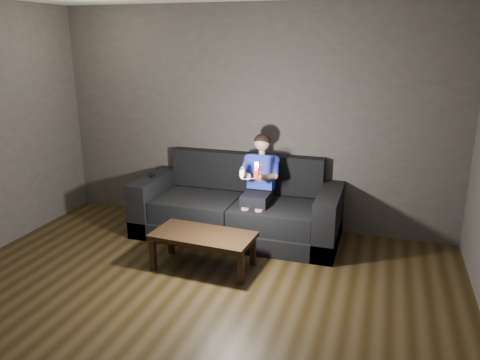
% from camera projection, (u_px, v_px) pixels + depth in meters
% --- Properties ---
extents(floor, '(5.00, 5.00, 0.00)m').
position_uv_depth(floor, '(165.00, 330.00, 3.82)').
color(floor, black).
rests_on(floor, ground).
extents(back_wall, '(5.00, 0.04, 2.70)m').
position_uv_depth(back_wall, '(252.00, 119.00, 5.71)').
color(back_wall, '#3D3835').
rests_on(back_wall, ground).
extents(sofa, '(2.42, 1.04, 0.93)m').
position_uv_depth(sofa, '(238.00, 210.00, 5.64)').
color(sofa, black).
rests_on(sofa, floor).
extents(child, '(0.45, 0.55, 1.10)m').
position_uv_depth(child, '(259.00, 177.00, 5.36)').
color(child, black).
rests_on(child, sofa).
extents(wii_remote_red, '(0.04, 0.07, 0.18)m').
position_uv_depth(wii_remote_red, '(256.00, 171.00, 4.89)').
color(wii_remote_red, red).
rests_on(wii_remote_red, child).
extents(nunchuk_white, '(0.06, 0.09, 0.14)m').
position_uv_depth(nunchuk_white, '(242.00, 173.00, 4.95)').
color(nunchuk_white, white).
rests_on(nunchuk_white, child).
extents(wii_remote_black, '(0.07, 0.14, 0.03)m').
position_uv_depth(wii_remote_black, '(152.00, 175.00, 5.77)').
color(wii_remote_black, black).
rests_on(wii_remote_black, sofa).
extents(coffee_table, '(1.07, 0.58, 0.38)m').
position_uv_depth(coffee_table, '(203.00, 238.00, 4.78)').
color(coffee_table, black).
rests_on(coffee_table, floor).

